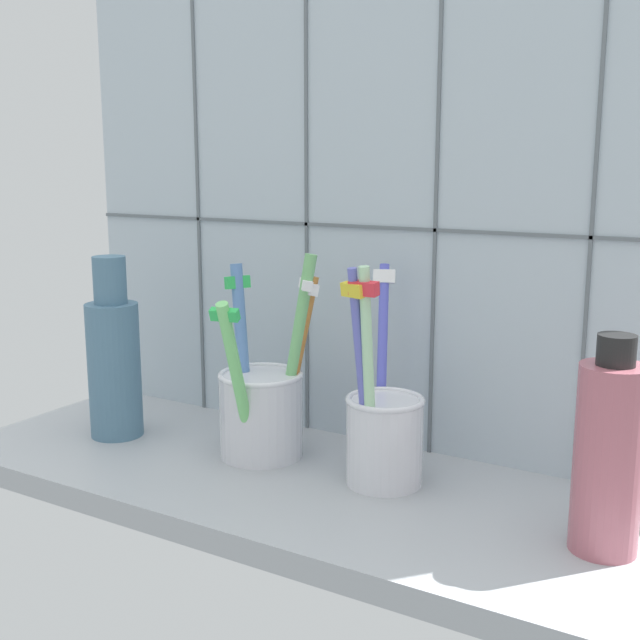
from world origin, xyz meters
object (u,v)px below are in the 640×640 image
ceramic_vase (113,360)px  toothbrush_cup_right (383,430)px  soap_bottle (610,453)px  toothbrush_cup_left (262,405)px

ceramic_vase → toothbrush_cup_right: bearing=5.8°
toothbrush_cup_right → soap_bottle: 17.97cm
toothbrush_cup_right → ceramic_vase: 27.00cm
ceramic_vase → toothbrush_cup_left: bearing=10.6°
ceramic_vase → soap_bottle: ceramic_vase is taller
soap_bottle → ceramic_vase: bearing=-179.2°
toothbrush_cup_left → soap_bottle: toothbrush_cup_left is taller
toothbrush_cup_right → ceramic_vase: size_ratio=1.06×
soap_bottle → toothbrush_cup_right: bearing=173.1°
ceramic_vase → soap_bottle: 44.42cm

